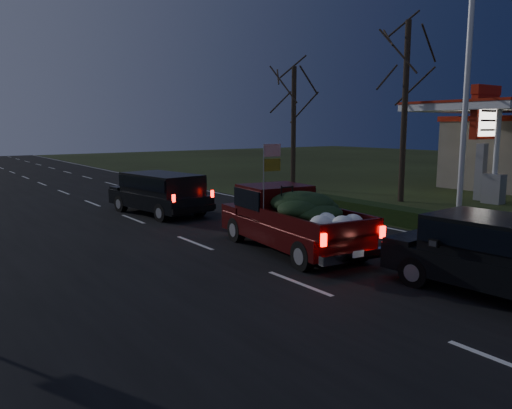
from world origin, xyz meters
TOP-DOWN VIEW (x-y plane):
  - ground at (0.00, 0.00)m, footprint 120.00×120.00m
  - road_asphalt at (0.00, 0.00)m, footprint 14.00×120.00m
  - hedge_row at (7.80, 3.00)m, footprint 1.00×10.00m
  - light_pole at (9.50, 2.00)m, footprint 0.50×0.90m
  - gas_price_pylon at (16.00, 4.99)m, footprint 2.00×0.41m
  - gas_canopy at (18.00, 6.00)m, footprint 7.10×6.10m
  - bare_tree_mid at (12.50, 7.00)m, footprint 3.60×3.60m
  - bare_tree_far at (11.50, 14.00)m, footprint 3.60×3.60m
  - pickup_truck at (1.89, 2.57)m, footprint 2.62×5.52m
  - lead_suv at (1.38, 10.38)m, footprint 2.67×5.06m
  - rear_suv at (2.98, -3.32)m, footprint 2.48×4.93m

SIDE VIEW (x-z plane):
  - ground at x=0.00m, z-range 0.00..0.00m
  - road_asphalt at x=0.00m, z-range 0.00..0.02m
  - hedge_row at x=7.80m, z-range 0.00..0.60m
  - rear_suv at x=2.98m, z-range 0.35..1.73m
  - pickup_truck at x=1.89m, z-range -0.35..2.44m
  - lead_suv at x=1.38m, z-range 0.36..1.74m
  - gas_price_pylon at x=16.00m, z-range 0.98..6.56m
  - gas_canopy at x=18.00m, z-range 1.91..6.79m
  - bare_tree_far at x=11.50m, z-range 1.73..8.73m
  - light_pole at x=9.50m, z-range 0.90..10.06m
  - bare_tree_mid at x=12.50m, z-range 2.10..10.60m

